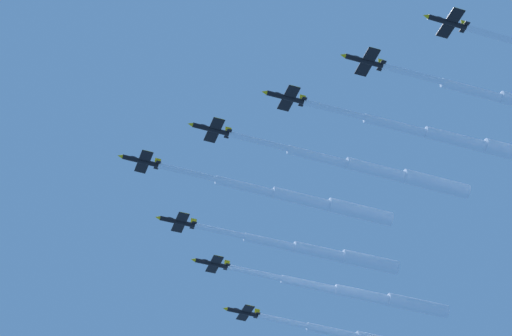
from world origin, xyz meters
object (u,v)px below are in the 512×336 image
object	(u,v)px
jet_port_inner	(381,171)
jet_starboard_inner	(323,253)
jet_port_mid	(461,141)
jet_starboard_mid	(367,296)
jet_lead	(307,200)

from	to	relation	value
jet_port_inner	jet_starboard_inner	bearing A→B (deg)	-17.08
jet_port_mid	jet_port_inner	bearing A→B (deg)	16.53
jet_port_mid	jet_starboard_mid	distance (m)	56.70
jet_lead	jet_starboard_mid	world-z (taller)	jet_lead
jet_starboard_mid	jet_port_inner	bearing A→B (deg)	136.08
jet_lead	jet_port_mid	world-z (taller)	jet_lead
jet_lead	jet_starboard_mid	bearing A→B (deg)	-70.10
jet_lead	jet_port_inner	bearing A→B (deg)	-162.53
jet_lead	jet_starboard_inner	distance (m)	16.55
jet_port_mid	jet_lead	bearing A→B (deg)	16.99
jet_starboard_inner	jet_port_mid	distance (m)	46.11
jet_lead	jet_port_mid	xyz separation A→B (m)	(-37.71, -11.52, -0.27)
jet_port_mid	jet_starboard_mid	bearing A→B (deg)	-26.11
jet_lead	jet_starboard_inner	size ratio (longest dim) A/B	1.10
jet_lead	jet_port_inner	world-z (taller)	jet_port_inner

